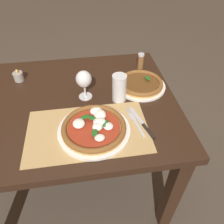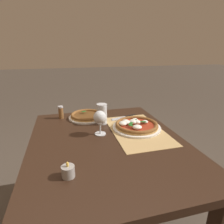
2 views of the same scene
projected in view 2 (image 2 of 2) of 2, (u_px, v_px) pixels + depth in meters
The scene contains 10 objects.
dining_table at pixel (107, 157), 1.14m from camera, with size 1.11×0.89×0.74m.
paper_placemat at pixel (137, 130), 1.23m from camera, with size 0.54×0.33×0.00m, color tan.
pizza_near at pixel (136, 125), 1.25m from camera, with size 0.32×0.32×0.05m.
pizza_far at pixel (87, 116), 1.44m from camera, with size 0.27×0.27×0.04m.
wine_glass at pixel (100, 118), 1.14m from camera, with size 0.08×0.08×0.16m.
pint_glass at pixel (102, 114), 1.32m from camera, with size 0.07×0.07×0.15m.
fork at pixel (123, 118), 1.43m from camera, with size 0.05×0.20×0.00m.
knife at pixel (124, 117), 1.45m from camera, with size 0.08×0.21×0.01m.
votive_candle at pixel (68, 172), 0.78m from camera, with size 0.06×0.06×0.07m.
pepper_shaker at pixel (61, 112), 1.43m from camera, with size 0.04×0.04×0.10m.
Camera 2 is at (-0.96, 0.22, 1.25)m, focal length 30.00 mm.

